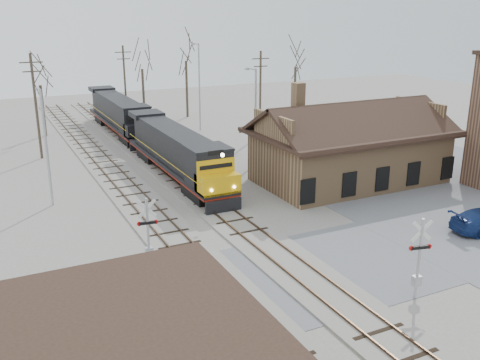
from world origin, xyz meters
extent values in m
plane|color=#9C978D|center=(0.00, 0.00, 0.00)|extent=(140.00, 140.00, 0.00)
cube|color=slate|center=(0.00, 0.00, 0.01)|extent=(60.00, 9.00, 0.03)
cube|color=#9C978D|center=(0.00, 15.00, 0.06)|extent=(3.40, 90.00, 0.12)
cube|color=#473323|center=(-0.72, 15.00, 0.17)|extent=(0.08, 90.00, 0.14)
cube|color=#473323|center=(0.72, 15.00, 0.17)|extent=(0.08, 90.00, 0.14)
cube|color=#9C978D|center=(-4.50, 15.00, 0.06)|extent=(3.40, 90.00, 0.12)
cube|color=#473323|center=(-5.22, 15.00, 0.17)|extent=(0.08, 90.00, 0.14)
cube|color=#473323|center=(-3.78, 15.00, 0.17)|extent=(0.08, 90.00, 0.14)
cube|color=#A07953|center=(12.00, 12.00, 2.00)|extent=(14.00, 8.00, 4.00)
cube|color=black|center=(12.00, 12.00, 4.10)|extent=(15.20, 9.20, 0.30)
cube|color=black|center=(12.00, 9.70, 5.10)|extent=(15.00, 4.71, 2.66)
cube|color=black|center=(12.00, 14.30, 5.10)|extent=(15.00, 4.71, 2.66)
cube|color=#A07953|center=(8.00, 13.50, 6.80)|extent=(0.80, 0.80, 2.20)
cube|color=black|center=(0.00, 13.10, 0.51)|extent=(2.31, 3.69, 0.92)
cube|color=black|center=(0.00, 25.10, 0.51)|extent=(2.31, 3.69, 0.92)
cube|color=black|center=(0.00, 19.10, 1.25)|extent=(2.77, 18.45, 0.32)
cube|color=maroon|center=(0.00, 19.10, 1.04)|extent=(2.79, 18.45, 0.11)
cube|color=black|center=(0.00, 20.25, 2.68)|extent=(2.40, 13.38, 2.58)
cube|color=black|center=(0.00, 12.27, 2.68)|extent=(2.77, 2.58, 2.58)
cube|color=#E2A60B|center=(0.00, 10.70, 1.89)|extent=(2.77, 1.66, 1.29)
cube|color=black|center=(0.00, 9.77, 0.51)|extent=(2.58, 0.25, 0.92)
cylinder|color=#FFF2CC|center=(0.00, 9.85, 4.06)|extent=(0.26, 0.10, 0.26)
cube|color=black|center=(0.00, 32.05, 0.51)|extent=(2.31, 3.69, 0.92)
cube|color=black|center=(0.00, 44.05, 0.51)|extent=(2.31, 3.69, 0.92)
cube|color=black|center=(0.00, 38.05, 1.25)|extent=(2.77, 18.45, 0.32)
cube|color=maroon|center=(0.00, 38.05, 1.04)|extent=(2.79, 18.45, 0.11)
cube|color=black|center=(0.00, 39.20, 2.68)|extent=(2.40, 13.38, 2.58)
cube|color=black|center=(0.00, 31.22, 2.68)|extent=(2.77, 2.58, 2.58)
cube|color=black|center=(0.00, 29.65, 1.89)|extent=(2.77, 1.66, 1.29)
cube|color=black|center=(0.00, 28.72, 0.51)|extent=(2.58, 0.25, 0.92)
cylinder|color=#A5A8AD|center=(3.53, -4.41, 2.02)|extent=(0.14, 0.14, 4.05)
cube|color=silver|center=(3.53, -4.41, 3.44)|extent=(1.04, 0.27, 1.06)
cube|color=silver|center=(3.53, -4.41, 3.44)|extent=(1.04, 0.27, 1.06)
cube|color=black|center=(3.53, -4.41, 2.63)|extent=(0.92, 0.34, 0.15)
cylinder|color=#B20C0C|center=(3.08, -4.31, 2.63)|extent=(0.25, 0.13, 0.24)
cylinder|color=#B20C0C|center=(3.97, -4.51, 2.63)|extent=(0.25, 0.13, 0.24)
cube|color=#A5A8AD|center=(3.53, -4.41, 0.91)|extent=(0.40, 0.30, 0.51)
cylinder|color=#A5A8AD|center=(-6.81, 4.32, 1.94)|extent=(0.14, 0.14, 3.88)
cube|color=silver|center=(-6.81, 4.32, 3.30)|extent=(1.01, 0.16, 1.02)
cube|color=silver|center=(-6.81, 4.32, 3.30)|extent=(1.01, 0.16, 1.02)
cube|color=black|center=(-6.81, 4.32, 2.52)|extent=(0.89, 0.26, 0.15)
cylinder|color=#B20C0C|center=(-6.38, 4.26, 2.52)|extent=(0.24, 0.11, 0.23)
cylinder|color=#B20C0C|center=(-7.25, 4.37, 2.52)|extent=(0.24, 0.11, 0.23)
cube|color=#A5A8AD|center=(-6.81, 4.32, 0.87)|extent=(0.39, 0.29, 0.49)
cylinder|color=#A5A8AD|center=(-10.12, 16.57, 4.07)|extent=(0.18, 0.18, 8.14)
cylinder|color=#A5A8AD|center=(-10.12, 17.47, 8.04)|extent=(0.12, 1.80, 0.12)
cube|color=#A5A8AD|center=(-10.12, 18.27, 7.94)|extent=(0.25, 0.50, 0.12)
cylinder|color=#A5A8AD|center=(7.62, 19.68, 4.21)|extent=(0.18, 0.18, 8.42)
cylinder|color=#A5A8AD|center=(7.62, 20.58, 8.32)|extent=(0.12, 1.80, 0.12)
cube|color=#A5A8AD|center=(7.62, 21.38, 8.22)|extent=(0.25, 0.50, 0.12)
cylinder|color=#A5A8AD|center=(8.67, 35.21, 4.86)|extent=(0.18, 0.18, 9.72)
cylinder|color=#A5A8AD|center=(8.67, 36.11, 9.62)|extent=(0.12, 1.80, 0.12)
cube|color=#A5A8AD|center=(8.67, 36.91, 9.52)|extent=(0.25, 0.50, 0.12)
cylinder|color=#382D23|center=(-9.24, 30.24, 4.78)|extent=(0.24, 0.24, 9.56)
cube|color=#382D23|center=(-9.24, 30.24, 8.76)|extent=(2.00, 0.10, 0.10)
cube|color=#382D23|center=(-9.24, 30.24, 7.96)|extent=(1.60, 0.10, 0.10)
cylinder|color=#382D23|center=(2.65, 44.73, 4.58)|extent=(0.24, 0.24, 9.15)
cube|color=#382D23|center=(2.65, 44.73, 8.35)|extent=(2.00, 0.10, 0.10)
cube|color=#382D23|center=(2.65, 44.73, 7.55)|extent=(1.60, 0.10, 0.10)
cylinder|color=#382D23|center=(13.48, 29.71, 4.55)|extent=(0.24, 0.24, 9.10)
cube|color=#382D23|center=(13.48, 29.71, 8.30)|extent=(2.00, 0.10, 0.10)
cube|color=#382D23|center=(13.48, 29.71, 7.50)|extent=(1.60, 0.10, 0.10)
cylinder|color=#382D23|center=(-7.70, 39.94, 2.76)|extent=(0.32, 0.32, 5.53)
cylinder|color=#382D23|center=(5.22, 45.80, 3.07)|extent=(0.32, 0.32, 6.13)
cylinder|color=#382D23|center=(10.29, 43.59, 3.56)|extent=(0.32, 0.32, 7.11)
cylinder|color=#382D23|center=(22.07, 36.49, 3.25)|extent=(0.32, 0.32, 6.50)
camera|label=1|loc=(-13.89, -20.97, 12.99)|focal=40.00mm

